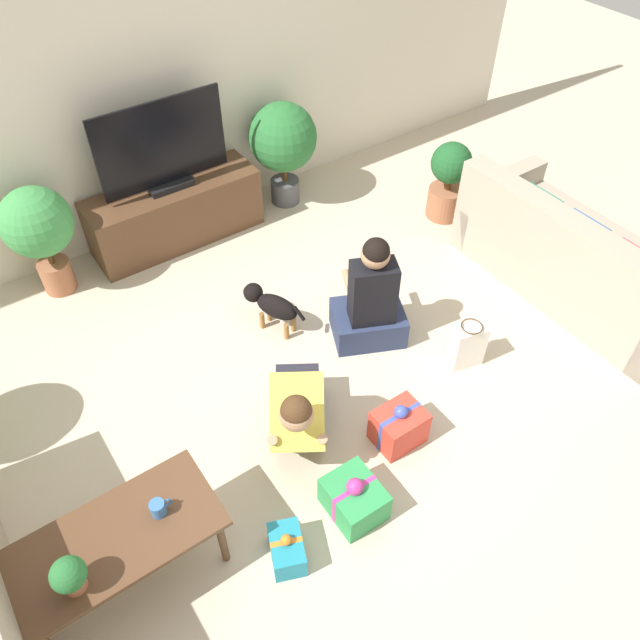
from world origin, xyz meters
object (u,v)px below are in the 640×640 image
object	(u,v)px
gift_box_b	(354,499)
mug	(158,508)
person_kneeling	(297,408)
gift_box_c	(399,426)
tv_console	(175,213)
person_sitting	(371,303)
gift_bag_a	(467,345)
sofa_right	(577,261)
coffee_table	(117,542)
potted_plant_back_right	(283,141)
potted_plant_corner_right	(449,178)
gift_box_a	(287,549)
tv	(163,150)
tabletop_plant	(69,576)
potted_plant_back_left	(38,228)
dog	(271,304)

from	to	relation	value
gift_box_b	mug	xyz separation A→B (m)	(-1.00, 0.37, 0.39)
person_kneeling	gift_box_c	world-z (taller)	person_kneeling
tv_console	person_sitting	world-z (taller)	person_sitting
mug	gift_bag_a	bearing A→B (deg)	2.44
gift_bag_a	sofa_right	bearing A→B (deg)	4.55
coffee_table	potted_plant_back_right	world-z (taller)	potted_plant_back_right
person_kneeling	coffee_table	bearing A→B (deg)	-136.74
gift_box_c	gift_bag_a	distance (m)	0.85
potted_plant_corner_right	gift_box_a	distance (m)	3.55
potted_plant_back_right	potted_plant_corner_right	world-z (taller)	potted_plant_back_right
tv	mug	world-z (taller)	tv
person_sitting	gift_box_c	size ratio (longest dim) A/B	2.83
tv	tabletop_plant	world-z (taller)	tv
tv	person_kneeling	xyz separation A→B (m)	(-0.30, -2.39, -0.54)
potted_plant_back_left	potted_plant_corner_right	bearing A→B (deg)	-17.58
person_kneeling	potted_plant_back_left	bearing A→B (deg)	141.53
gift_box_a	tabletop_plant	xyz separation A→B (m)	(-1.00, 0.27, 0.50)
gift_box_a	tabletop_plant	bearing A→B (deg)	165.11
tv	person_sitting	xyz separation A→B (m)	(0.64, -1.92, -0.53)
tabletop_plant	sofa_right	bearing A→B (deg)	4.52
potted_plant_corner_right	tabletop_plant	xyz separation A→B (m)	(-3.97, -1.66, 0.20)
sofa_right	tv_console	size ratio (longest dim) A/B	1.33
sofa_right	gift_box_a	size ratio (longest dim) A/B	6.19
potted_plant_back_left	person_kneeling	xyz separation A→B (m)	(0.79, -2.34, -0.28)
potted_plant_corner_right	tabletop_plant	world-z (taller)	potted_plant_corner_right
tv	tabletop_plant	xyz separation A→B (m)	(-1.79, -2.75, -0.28)
potted_plant_corner_right	gift_bag_a	distance (m)	1.84
gift_bag_a	mug	distance (m)	2.38
sofa_right	dog	size ratio (longest dim) A/B	3.83
gift_box_a	gift_box_c	xyz separation A→B (m)	(1.02, 0.26, 0.04)
coffee_table	person_sitting	distance (m)	2.30
gift_box_a	potted_plant_back_right	bearing A→B (deg)	57.59
gift_box_c	tabletop_plant	size ratio (longest dim) A/B	1.51
potted_plant_back_left	gift_box_a	size ratio (longest dim) A/B	2.93
person_kneeling	mug	size ratio (longest dim) A/B	6.56
tv	gift_box_b	distance (m)	3.10
tv	mug	xyz separation A→B (m)	(-1.30, -2.62, -0.36)
coffee_table	tv	bearing A→B (deg)	59.42
gift_box_b	tabletop_plant	bearing A→B (deg)	170.63
potted_plant_back_right	potted_plant_corner_right	bearing A→B (deg)	-43.63
person_kneeling	tabletop_plant	distance (m)	1.55
tv	gift_box_a	bearing A→B (deg)	-104.68
coffee_table	potted_plant_back_left	distance (m)	2.62
coffee_table	gift_bag_a	size ratio (longest dim) A/B	2.75
tv_console	potted_plant_back_left	size ratio (longest dim) A/B	1.59
potted_plant_back_right	tabletop_plant	distance (m)	3.95
potted_plant_back_right	tabletop_plant	world-z (taller)	potted_plant_back_right
gift_box_c	mug	distance (m)	1.59
person_kneeling	gift_box_b	world-z (taller)	person_kneeling
tv_console	potted_plant_back_right	size ratio (longest dim) A/B	1.52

